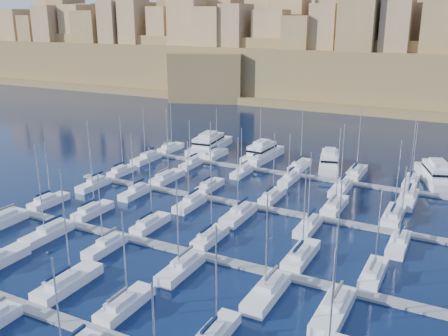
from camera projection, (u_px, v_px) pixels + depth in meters
The scene contains 48 objects.
ground at pixel (234, 227), 85.21m from camera, with size 600.00×600.00×0.00m, color #081532.
pontoon_near at pixel (102, 334), 56.25m from camera, with size 84.00×2.00×0.40m, color slate.
pontoon_mid_near at pixel (199, 255), 74.95m from camera, with size 84.00×2.00×0.40m, color slate.
pontoon_mid_far at pixel (257, 207), 93.66m from camera, with size 84.00×2.00×0.40m, color slate.
pontoon_far at pixel (296, 175), 112.36m from camera, with size 84.00×2.00×0.40m, color slate.
sailboat_2 at pixel (67, 282), 66.06m from camera, with size 3.14×10.45×16.58m.
sailboat_3 at pixel (125, 305), 61.07m from camera, with size 2.70×9.00×13.07m.
sailboat_4 at pixel (214, 335), 55.33m from camera, with size 2.54×8.48×13.97m.
sailboat_12 at pixel (49, 201), 95.01m from camera, with size 2.59×8.62×12.70m.
sailboat_13 at pixel (93, 211), 90.37m from camera, with size 2.64×8.81×12.63m.
sailboat_14 at pixel (150, 224), 84.71m from camera, with size 2.59×8.64×14.35m.
sailboat_15 at pixel (210, 237), 79.64m from camera, with size 2.58×8.61×12.81m.
sailboat_16 at pixel (301, 255), 73.61m from camera, with size 2.96×9.88×13.99m.
sailboat_17 at pixel (373, 273), 68.48m from camera, with size 2.62×8.74×12.88m.
sailboat_19 at pixel (48, 233), 81.02m from camera, with size 2.84×9.45×16.17m.
sailboat_20 at pixel (106, 246), 76.57m from camera, with size 2.44×8.15×12.84m.
sailboat_21 at pixel (181, 268), 69.92m from camera, with size 2.81×9.36×14.14m.
sailboat_22 at pixel (267, 292), 63.81m from camera, with size 3.05×10.18×14.69m.
sailboat_23 at pixel (334, 310), 59.85m from camera, with size 3.16×10.52×17.66m.
sailboat_24 at pixel (122, 171), 113.33m from camera, with size 2.40×8.00×13.63m.
sailboat_25 at pixel (167, 177), 108.97m from camera, with size 2.96×9.85×16.03m.
sailboat_26 at pixel (210, 186), 103.54m from camera, with size 2.53×8.42×14.58m.
sailboat_27 at pixel (272, 196), 97.55m from camera, with size 2.57×8.56×13.69m.
sailboat_28 at pixel (335, 206), 92.68m from camera, with size 2.94×9.82×15.81m.
sailboat_29 at pixel (393, 216), 88.21m from camera, with size 3.04×10.13×14.65m.
sailboat_30 at pixel (94, 184), 104.50m from camera, with size 2.55×8.50×14.64m.
sailboat_31 at pixel (136, 192), 99.95m from camera, with size 2.47×8.23×13.04m.
sailboat_32 at pixel (190, 203), 94.03m from camera, with size 2.64×8.81×13.21m.
sailboat_33 at pixel (239, 214), 88.88m from camera, with size 3.04×10.14×15.28m.
sailboat_34 at pixel (309, 226), 83.93m from camera, with size 2.63×8.76×14.09m.
sailboat_35 at pixel (399, 243), 77.44m from camera, with size 2.70×9.01×13.72m.
sailboat_36 at pixel (171, 148), 133.16m from camera, with size 2.75×9.17×13.36m.
sailboat_37 at pixel (216, 154), 127.09m from camera, with size 2.69×8.96×12.73m.
sailboat_38 at pixel (259, 160), 122.14m from camera, with size 2.87×9.56×14.97m.
sailboat_39 at pixel (300, 166), 117.55m from camera, with size 2.87×9.56×14.35m.
sailboat_40 at pixel (356, 173), 112.25m from camera, with size 3.17×10.57×16.61m.
sailboat_41 at pixel (411, 181), 106.44m from camera, with size 2.74×9.13×14.03m.
sailboat_42 at pixel (147, 158), 123.62m from camera, with size 2.86×9.54×13.70m.
sailboat_43 at pixel (191, 164), 119.04m from camera, with size 2.30×7.66×11.69m.
sailboat_44 at pixel (242, 172), 113.00m from camera, with size 2.39×7.97×11.21m.
sailboat_45 at pixel (289, 179), 108.01m from camera, with size 2.42×8.06×11.20m.
sailboat_46 at pixel (341, 188), 102.30m from camera, with size 2.89×9.63×14.64m.
sailboat_47 at pixel (408, 199), 96.26m from camera, with size 3.10×10.34×16.48m.
motor_yacht_a at pixel (209, 144), 133.47m from camera, with size 7.73×19.75×5.25m.
motor_yacht_b at pixel (262, 153), 124.93m from camera, with size 5.69×15.96×5.25m.
motor_yacht_c at pixel (329, 162), 117.03m from camera, with size 7.97×15.41×5.25m.
motor_yacht_d at pixel (436, 174), 107.90m from camera, with size 10.62×18.03×5.25m.
fortified_city at pixel (394, 64), 212.99m from camera, with size 460.00×108.95×59.52m.
Camera 1 is at (34.38, -70.60, 34.64)m, focal length 40.00 mm.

